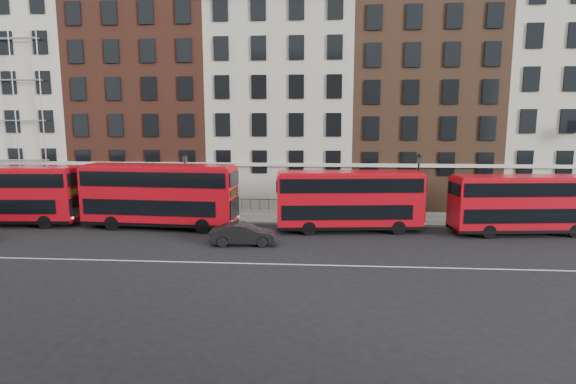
# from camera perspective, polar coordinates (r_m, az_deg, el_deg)

# --- Properties ---
(ground) EXTENTS (120.00, 120.00, 0.00)m
(ground) POSITION_cam_1_polar(r_m,az_deg,el_deg) (27.38, -3.89, -7.78)
(ground) COLOR black
(ground) RESTS_ON ground
(pavement) EXTENTS (80.00, 5.00, 0.15)m
(pavement) POSITION_cam_1_polar(r_m,az_deg,el_deg) (37.47, -1.63, -3.12)
(pavement) COLOR gray
(pavement) RESTS_ON ground
(kerb) EXTENTS (80.00, 0.30, 0.16)m
(kerb) POSITION_cam_1_polar(r_m,az_deg,el_deg) (35.04, -2.05, -3.95)
(kerb) COLOR gray
(kerb) RESTS_ON ground
(road_centre_line) EXTENTS (70.00, 0.12, 0.01)m
(road_centre_line) POSITION_cam_1_polar(r_m,az_deg,el_deg) (25.49, -4.53, -9.04)
(road_centre_line) COLOR white
(road_centre_line) RESTS_ON ground
(building_terrace) EXTENTS (64.00, 11.95, 22.00)m
(building_terrace) POSITION_cam_1_polar(r_m,az_deg,el_deg) (44.11, -1.09, 11.94)
(building_terrace) COLOR beige
(building_terrace) RESTS_ON ground
(bus_a) EXTENTS (10.89, 3.29, 4.51)m
(bus_a) POSITION_cam_1_polar(r_m,az_deg,el_deg) (40.38, -32.23, -0.24)
(bus_a) COLOR #B20914
(bus_a) RESTS_ON ground
(bus_b) EXTENTS (11.51, 3.46, 4.77)m
(bus_b) POSITION_cam_1_polar(r_m,az_deg,el_deg) (34.61, -16.03, -0.27)
(bus_b) COLOR #B20914
(bus_b) RESTS_ON ground
(bus_c) EXTENTS (10.61, 3.57, 4.37)m
(bus_c) POSITION_cam_1_polar(r_m,az_deg,el_deg) (32.56, 7.70, -0.94)
(bus_c) COLOR #B20914
(bus_c) RESTS_ON ground
(bus_d) EXTENTS (10.12, 3.47, 4.17)m
(bus_d) POSITION_cam_1_polar(r_m,az_deg,el_deg) (35.44, 27.62, -1.26)
(bus_d) COLOR #B20914
(bus_d) RESTS_ON ground
(car_front) EXTENTS (4.38, 1.81, 1.41)m
(car_front) POSITION_cam_1_polar(r_m,az_deg,el_deg) (29.17, -5.67, -5.33)
(car_front) COLOR black
(car_front) RESTS_ON ground
(lamp_post_left) EXTENTS (0.44, 0.44, 5.33)m
(lamp_post_left) POSITION_cam_1_polar(r_m,az_deg,el_deg) (36.44, -12.87, 1.12)
(lamp_post_left) COLOR black
(lamp_post_left) RESTS_ON pavement
(lamp_post_right) EXTENTS (0.44, 0.44, 5.33)m
(lamp_post_right) POSITION_cam_1_polar(r_m,az_deg,el_deg) (36.07, 16.17, 0.91)
(lamp_post_right) COLOR black
(lamp_post_right) RESTS_ON pavement
(iron_railings) EXTENTS (6.60, 0.06, 1.00)m
(iron_railings) POSITION_cam_1_polar(r_m,az_deg,el_deg) (39.51, -1.30, -1.65)
(iron_railings) COLOR black
(iron_railings) RESTS_ON pavement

